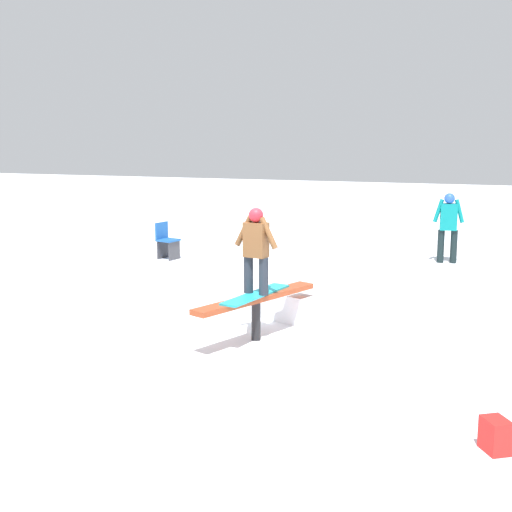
{
  "coord_description": "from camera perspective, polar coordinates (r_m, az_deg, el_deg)",
  "views": [
    {
      "loc": [
        9.84,
        3.14,
        3.21
      ],
      "look_at": [
        0.0,
        0.0,
        1.29
      ],
      "focal_mm": 50.0,
      "sensor_mm": 36.0,
      "label": 1
    }
  ],
  "objects": [
    {
      "name": "bystander_teal",
      "position": [
        17.14,
        15.13,
        2.49
      ],
      "size": [
        0.27,
        0.72,
        1.63
      ],
      "rotation": [
        0.0,
        0.0,
        4.83
      ],
      "color": "black",
      "rests_on": "ground"
    },
    {
      "name": "loose_snowboard_white",
      "position": [
        13.58,
        -12.51,
        -3.33
      ],
      "size": [
        0.35,
        1.26,
        0.02
      ],
      "primitive_type": "cube",
      "rotation": [
        0.0,
        0.0,
        1.63
      ],
      "color": "white",
      "rests_on": "ground"
    },
    {
      "name": "main_rider_on_rail",
      "position": [
        10.49,
        0.0,
        0.2
      ],
      "size": [
        1.57,
        0.73,
        1.32
      ],
      "rotation": [
        0.0,
        0.0,
        -0.24
      ],
      "color": "#20B4CC",
      "rests_on": "rail_feature"
    },
    {
      "name": "rail_feature",
      "position": [
        10.65,
        0.0,
        -3.71
      ],
      "size": [
        2.34,
        1.26,
        0.69
      ],
      "rotation": [
        0.0,
        0.0,
        -0.43
      ],
      "color": "black",
      "rests_on": "ground"
    },
    {
      "name": "folding_chair",
      "position": [
        17.25,
        -7.16,
        1.13
      ],
      "size": [
        0.54,
        0.54,
        0.88
      ],
      "rotation": [
        0.0,
        0.0,
        2.87
      ],
      "color": "#3F3F44",
      "rests_on": "ground"
    },
    {
      "name": "ground_plane",
      "position": [
        10.81,
        0.0,
        -6.72
      ],
      "size": [
        60.0,
        60.0,
        0.0
      ],
      "primitive_type": "plane",
      "color": "white"
    },
    {
      "name": "snow_kicker_ramp",
      "position": [
        12.13,
        5.87,
        -3.71
      ],
      "size": [
        2.26,
        2.11,
        0.47
      ],
      "primitive_type": "cube",
      "rotation": [
        0.0,
        0.0,
        -0.43
      ],
      "color": "white",
      "rests_on": "ground"
    },
    {
      "name": "backpack_on_snow",
      "position": [
        7.65,
        18.62,
        -13.44
      ],
      "size": [
        0.37,
        0.34,
        0.34
      ],
      "primitive_type": "cube",
      "rotation": [
        0.0,
        0.0,
        0.54
      ],
      "color": "red",
      "rests_on": "ground"
    }
  ]
}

